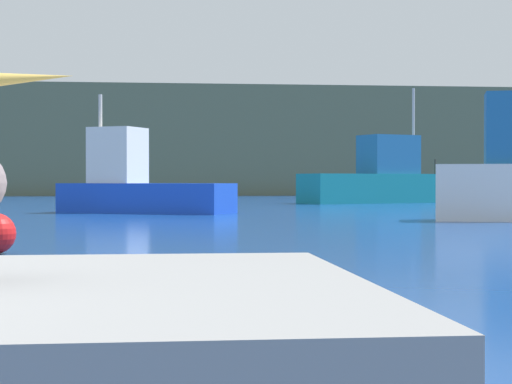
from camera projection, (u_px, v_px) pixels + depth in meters
name	position (u px, v px, depth m)	size (l,w,h in m)	color
hillside_backdrop	(120.00, 143.00, 65.95)	(140.00, 10.85, 7.53)	#5B664C
fishing_boat_teal	(379.00, 179.00, 41.60)	(7.43, 4.59, 5.31)	teal
fishing_boat_blue	(138.00, 186.00, 28.78)	(5.68, 4.13, 3.77)	blue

